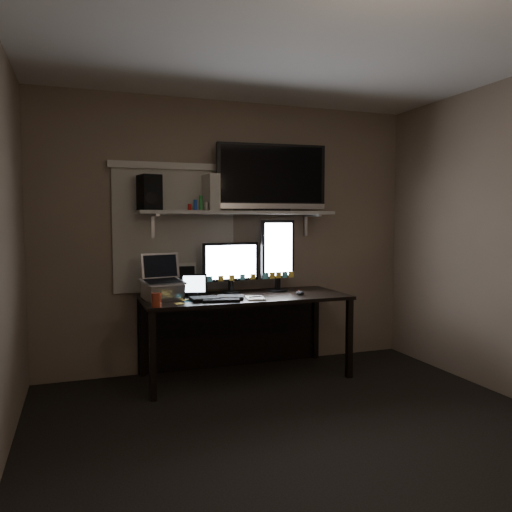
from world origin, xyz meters
name	(u,v)px	position (x,y,z in m)	size (l,w,h in m)	color
floor	(316,443)	(0.00, 0.00, 0.00)	(3.60, 3.60, 0.00)	black
ceiling	(320,33)	(0.00, 0.00, 2.50)	(3.60, 3.60, 0.00)	silver
back_wall	(233,236)	(0.00, 1.80, 1.25)	(3.60, 3.60, 0.00)	#706051
window_blinds	(175,231)	(-0.55, 1.79, 1.30)	(1.10, 0.02, 1.10)	beige
desk	(241,313)	(0.00, 1.55, 0.55)	(1.80, 0.75, 0.73)	black
wall_shelf	(238,213)	(0.00, 1.62, 1.46)	(1.80, 0.35, 0.03)	#AEAEA9
monitor_landscape	(231,267)	(-0.08, 1.60, 0.97)	(0.54, 0.06, 0.47)	black
monitor_portrait	(278,255)	(0.37, 1.58, 1.07)	(0.34, 0.06, 0.68)	black
keyboard	(217,298)	(-0.29, 1.28, 0.74)	(0.46, 0.18, 0.03)	black
mouse	(300,293)	(0.47, 1.29, 0.75)	(0.07, 0.11, 0.04)	black
notepad	(255,298)	(0.02, 1.22, 0.74)	(0.15, 0.21, 0.01)	silver
tablet	(194,285)	(-0.44, 1.51, 0.83)	(0.23, 0.09, 0.20)	black
file_sorter	(182,279)	(-0.52, 1.66, 0.87)	(0.22, 0.10, 0.28)	black
laptop	(163,277)	(-0.72, 1.44, 0.92)	(0.34, 0.27, 0.38)	silver
cup	(156,300)	(-0.82, 1.10, 0.78)	(0.07, 0.07, 0.11)	#9A331C
sticky_notes	(188,301)	(-0.54, 1.28, 0.73)	(0.31, 0.23, 0.00)	gold
tv	(272,178)	(0.33, 1.63, 1.79)	(1.03, 0.19, 0.62)	black
game_console	(211,193)	(-0.25, 1.65, 1.64)	(0.08, 0.27, 0.32)	#BAB5A8
speaker	(149,193)	(-0.80, 1.63, 1.63)	(0.16, 0.20, 0.30)	black
bottles	(204,204)	(-0.33, 1.59, 1.54)	(0.20, 0.04, 0.12)	#A50F0C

